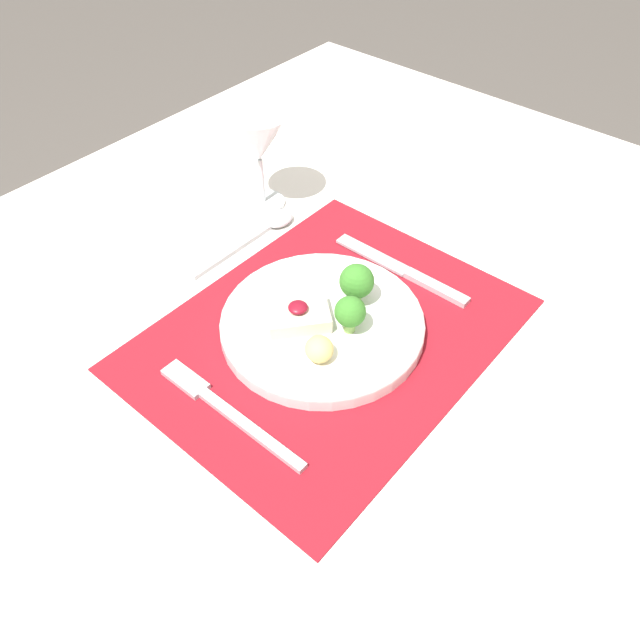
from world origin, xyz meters
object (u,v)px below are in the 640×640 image
Objects in this scene: fork at (221,406)px; spoon at (266,227)px; wine_glass_near at (258,140)px; dinner_plate at (322,323)px; knife at (409,273)px.

spoon reaches higher than fork.
wine_glass_near reaches higher than fork.
wine_glass_near reaches higher than spoon.
fork is (-0.16, 0.01, -0.01)m from dinner_plate.
dinner_plate is 0.23m from spoon.
knife reaches higher than fork.
knife is (0.16, -0.02, -0.01)m from dinner_plate.
dinner_plate is 0.16m from fork.
wine_glass_near is at bearing 58.44° from dinner_plate.
dinner_plate is 0.16m from knife.
knife is 0.23m from spoon.
spoon is 1.28× the size of wine_glass_near.
knife is at bearing -2.85° from fork.
fork is 1.00× the size of knife.
wine_glass_near is at bearing 39.98° from fork.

